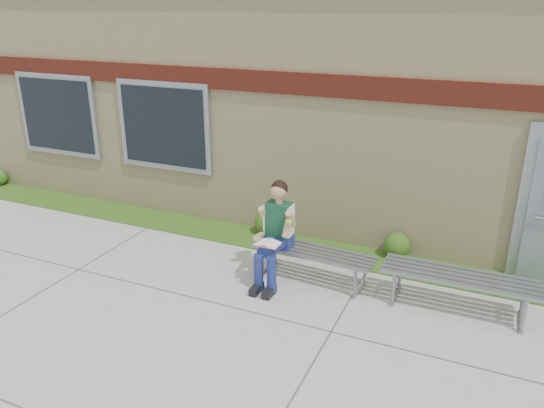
% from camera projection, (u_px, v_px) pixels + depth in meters
% --- Properties ---
extents(ground, '(80.00, 80.00, 0.00)m').
position_uv_depth(ground, '(240.00, 334.00, 6.45)').
color(ground, '#9E9E99').
rests_on(ground, ground).
extents(grass_strip, '(16.00, 0.80, 0.02)m').
position_uv_depth(grass_strip, '(312.00, 249.00, 8.67)').
color(grass_strip, '#284F15').
rests_on(grass_strip, ground).
extents(school_building, '(16.20, 6.22, 4.20)m').
position_uv_depth(school_building, '(371.00, 90.00, 10.81)').
color(school_building, beige).
rests_on(school_building, ground).
extents(bench_left, '(1.83, 0.64, 0.47)m').
position_uv_depth(bench_left, '(313.00, 257.00, 7.61)').
color(bench_left, slate).
rests_on(bench_left, ground).
extents(bench_right, '(1.97, 0.56, 0.51)m').
position_uv_depth(bench_right, '(459.00, 283.00, 6.84)').
color(bench_right, slate).
rests_on(bench_right, ground).
extents(girl, '(0.54, 0.90, 1.47)m').
position_uv_depth(girl, '(275.00, 232.00, 7.46)').
color(girl, navy).
rests_on(girl, ground).
extents(shrub_west, '(0.32, 0.32, 0.32)m').
position_uv_depth(shrub_west, '(0.00, 178.00, 11.61)').
color(shrub_west, '#284F15').
rests_on(shrub_west, grass_strip).
extents(shrub_mid, '(0.40, 0.40, 0.40)m').
position_uv_depth(shrub_mid, '(266.00, 222.00, 9.17)').
color(shrub_mid, '#284F15').
rests_on(shrub_mid, grass_strip).
extents(shrub_east, '(0.40, 0.40, 0.40)m').
position_uv_depth(shrub_east, '(397.00, 245.00, 8.31)').
color(shrub_east, '#284F15').
rests_on(shrub_east, grass_strip).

